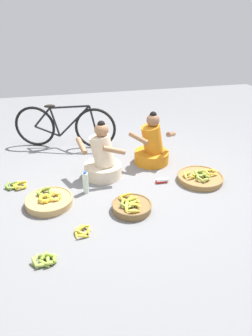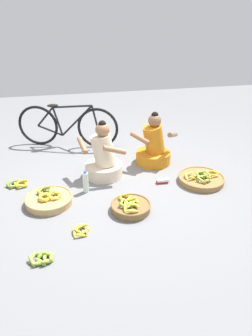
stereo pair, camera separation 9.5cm
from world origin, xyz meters
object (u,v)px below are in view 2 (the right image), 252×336
at_px(banana_basket_front_left, 49,199).
at_px(banana_basket_back_left, 131,206).
at_px(loose_bananas_mid_left, 18,184).
at_px(loose_bananas_near_bicycle, 81,230).
at_px(packet_carton_stack, 163,181).
at_px(banana_basket_front_center, 201,179).
at_px(loose_bananas_near_vendor, 42,258).
at_px(vendor_woman_front, 103,159).
at_px(vendor_woman_behind, 154,147).
at_px(water_bottle, 86,182).
at_px(bicycle_leaning, 67,126).

bearing_deg(banana_basket_front_left, banana_basket_back_left, -20.37).
bearing_deg(banana_basket_front_left, loose_bananas_mid_left, 128.61).
distance_m(loose_bananas_near_bicycle, packet_carton_stack, 1.42).
xyz_separation_m(banana_basket_front_center, loose_bananas_mid_left, (-2.43, 0.39, -0.02)).
xyz_separation_m(loose_bananas_mid_left, loose_bananas_near_vendor, (0.35, -1.49, -0.00)).
height_order(vendor_woman_front, vendor_woman_behind, vendor_woman_front).
bearing_deg(vendor_woman_front, water_bottle, -126.67).
distance_m(vendor_woman_behind, banana_basket_front_left, 1.76).
xyz_separation_m(vendor_woman_behind, loose_bananas_near_vendor, (-1.61, -1.79, -0.23)).
xyz_separation_m(vendor_woman_behind, packet_carton_stack, (-0.05, -0.63, -0.23)).
bearing_deg(banana_basket_front_center, vendor_woman_behind, 124.15).
distance_m(banana_basket_front_center, loose_bananas_near_bicycle, 1.85).
height_order(vendor_woman_behind, loose_bananas_near_vendor, vendor_woman_behind).
relative_size(loose_bananas_near_bicycle, loose_bananas_mid_left, 0.69).
bearing_deg(water_bottle, loose_bananas_mid_left, 159.30).
relative_size(vendor_woman_front, water_bottle, 2.71).
xyz_separation_m(bicycle_leaning, loose_bananas_mid_left, (-0.73, -1.23, -0.33)).
xyz_separation_m(loose_bananas_near_bicycle, loose_bananas_near_vendor, (-0.39, -0.35, 0.01)).
bearing_deg(banana_basket_front_center, water_bottle, 177.70).
distance_m(banana_basket_back_left, loose_bananas_mid_left, 1.59).
relative_size(loose_bananas_near_bicycle, loose_bananas_near_vendor, 0.84).
distance_m(loose_bananas_near_bicycle, loose_bananas_near_vendor, 0.53).
height_order(vendor_woman_behind, water_bottle, vendor_woman_behind).
distance_m(banana_basket_front_left, loose_bananas_near_bicycle, 0.71).
xyz_separation_m(banana_basket_back_left, loose_bananas_near_bicycle, (-0.61, -0.28, -0.03)).
bearing_deg(loose_bananas_near_bicycle, vendor_woman_behind, 49.83).
xyz_separation_m(vendor_woman_front, bicycle_leaning, (-0.43, 1.17, 0.10)).
relative_size(banana_basket_back_left, banana_basket_front_left, 0.83).
bearing_deg(vendor_woman_front, loose_bananas_near_vendor, -117.82).
distance_m(vendor_woman_behind, loose_bananas_mid_left, 1.99).
xyz_separation_m(vendor_woman_front, banana_basket_front_center, (1.27, -0.45, -0.21)).
distance_m(banana_basket_back_left, loose_bananas_near_vendor, 1.18).
bearing_deg(packet_carton_stack, banana_basket_back_left, -136.27).
distance_m(vendor_woman_front, packet_carton_stack, 0.87).
distance_m(bicycle_leaning, loose_bananas_near_bicycle, 2.38).
height_order(loose_bananas_near_bicycle, loose_bananas_mid_left, loose_bananas_mid_left).
xyz_separation_m(vendor_woman_behind, bicycle_leaning, (-1.23, 0.92, 0.10)).
bearing_deg(vendor_woman_behind, loose_bananas_near_bicycle, -130.17).
bearing_deg(water_bottle, banana_basket_front_center, -2.30).
xyz_separation_m(vendor_woman_behind, loose_bananas_mid_left, (-1.95, -0.31, -0.23)).
bearing_deg(banana_basket_back_left, banana_basket_front_left, 159.63).
bearing_deg(vendor_woman_front, banana_basket_front_left, -143.35).
bearing_deg(packet_carton_stack, bicycle_leaning, 127.32).
relative_size(vendor_woman_front, loose_bananas_mid_left, 2.57).
height_order(banana_basket_front_center, packet_carton_stack, banana_basket_front_center).
relative_size(bicycle_leaning, loose_bananas_near_bicycle, 7.42).
bearing_deg(vendor_woman_behind, loose_bananas_mid_left, -171.04).
relative_size(bicycle_leaning, water_bottle, 5.42).
height_order(banana_basket_back_left, loose_bananas_near_bicycle, banana_basket_back_left).
xyz_separation_m(vendor_woman_front, packet_carton_stack, (0.75, -0.37, -0.23)).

